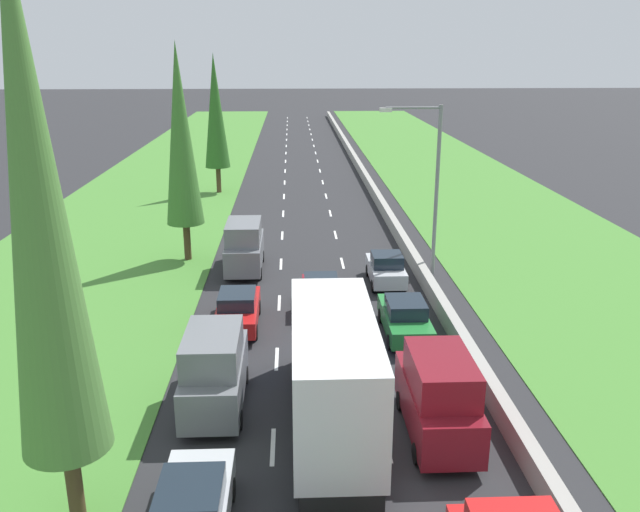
% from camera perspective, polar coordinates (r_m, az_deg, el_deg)
% --- Properties ---
extents(ground_plane, '(300.00, 300.00, 0.00)m').
position_cam_1_polar(ground_plane, '(63.55, -1.48, 6.92)').
color(ground_plane, '#28282B').
rests_on(ground_plane, ground).
extents(grass_verge_left, '(14.00, 140.00, 0.04)m').
position_cam_1_polar(grass_verge_left, '(64.59, -12.85, 6.68)').
color(grass_verge_left, '#478433').
rests_on(grass_verge_left, ground).
extents(grass_verge_right, '(14.00, 140.00, 0.04)m').
position_cam_1_polar(grass_verge_right, '(65.38, 11.29, 6.90)').
color(grass_verge_right, '#478433').
rests_on(grass_verge_right, ground).
extents(median_barrier, '(0.44, 120.00, 0.85)m').
position_cam_1_polar(median_barrier, '(63.83, 3.68, 7.32)').
color(median_barrier, '#9E9B93').
rests_on(median_barrier, ground).
extents(lane_markings, '(3.64, 116.00, 0.01)m').
position_cam_1_polar(lane_markings, '(63.55, -1.48, 6.92)').
color(lane_markings, white).
rests_on(lane_markings, ground).
extents(silver_sedan_left_lane, '(1.82, 4.50, 1.64)m').
position_cam_1_polar(silver_sedan_left_lane, '(17.56, -11.05, -20.91)').
color(silver_sedan_left_lane, silver).
rests_on(silver_sedan_left_lane, ground).
extents(grey_van_left_lane, '(1.96, 4.90, 2.82)m').
position_cam_1_polar(grey_van_left_lane, '(22.58, -9.14, -9.69)').
color(grey_van_left_lane, slate).
rests_on(grey_van_left_lane, ground).
extents(red_sedan_left_lane, '(1.82, 4.50, 1.64)m').
position_cam_1_polar(red_sedan_left_lane, '(28.95, -7.15, -4.60)').
color(red_sedan_left_lane, red).
rests_on(red_sedan_left_lane, ground).
extents(white_box_truck_centre_lane, '(2.46, 9.40, 4.18)m').
position_cam_1_polar(white_box_truck_centre_lane, '(20.70, 1.03, -9.66)').
color(white_box_truck_centre_lane, black).
rests_on(white_box_truck_centre_lane, ground).
extents(maroon_van_right_lane, '(1.96, 4.90, 2.82)m').
position_cam_1_polar(maroon_van_right_lane, '(21.07, 10.23, -11.86)').
color(maroon_van_right_lane, maroon).
rests_on(maroon_van_right_lane, ground).
extents(grey_van_left_lane_fourth, '(1.96, 4.90, 2.82)m').
position_cam_1_polar(grey_van_left_lane_fourth, '(35.97, -6.59, 0.83)').
color(grey_van_left_lane_fourth, slate).
rests_on(grey_van_left_lane_fourth, ground).
extents(maroon_hatchback_centre_lane, '(1.74, 3.90, 1.72)m').
position_cam_1_polar(maroon_hatchback_centre_lane, '(30.54, 0.07, -3.22)').
color(maroon_hatchback_centre_lane, maroon).
rests_on(maroon_hatchback_centre_lane, ground).
extents(green_sedan_right_lane, '(1.82, 4.50, 1.64)m').
position_cam_1_polar(green_sedan_right_lane, '(28.09, 7.38, -5.32)').
color(green_sedan_right_lane, '#237A33').
rests_on(green_sedan_right_lane, ground).
extents(silver_hatchback_right_lane, '(1.74, 3.90, 1.72)m').
position_cam_1_polar(silver_hatchback_right_lane, '(34.01, 5.75, -1.11)').
color(silver_hatchback_right_lane, silver).
rests_on(silver_hatchback_right_lane, ground).
extents(poplar_tree_nearest, '(2.17, 2.17, 14.80)m').
position_cam_1_polar(poplar_tree_nearest, '(15.81, -23.37, 4.48)').
color(poplar_tree_nearest, '#4C3823').
rests_on(poplar_tree_nearest, ground).
extents(poplar_tree_second, '(2.10, 2.10, 12.16)m').
position_cam_1_polar(poplar_tree_second, '(37.32, -12.01, 10.18)').
color(poplar_tree_second, '#4C3823').
rests_on(poplar_tree_second, ground).
extents(poplar_tree_third, '(2.09, 2.09, 11.44)m').
position_cam_1_polar(poplar_tree_third, '(55.89, -9.06, 12.27)').
color(poplar_tree_third, '#4C3823').
rests_on(poplar_tree_third, ground).
extents(street_light_mast, '(3.20, 0.28, 9.00)m').
position_cam_1_polar(street_light_mast, '(34.74, 9.58, 6.62)').
color(street_light_mast, gray).
rests_on(street_light_mast, ground).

